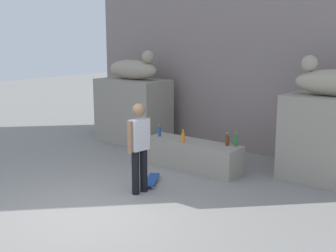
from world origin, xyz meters
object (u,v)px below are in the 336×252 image
object	(u,v)px
skater	(139,144)
skateboard	(152,180)
bottle_brown	(227,140)
statue_reclining_right	(336,82)
bottle_green	(236,140)
bottle_orange	(183,137)
bottle_blue	(160,132)
statue_reclining_left	(134,69)

from	to	relation	value
skater	skateboard	size ratio (longest dim) A/B	2.11
skateboard	bottle_brown	xyz separation A→B (m)	(0.83, 1.47, 0.64)
statue_reclining_right	bottle_green	distance (m)	2.25
bottle_orange	statue_reclining_right	bearing A→B (deg)	23.67
bottle_orange	skater	bearing A→B (deg)	-82.49
skater	bottle_green	bearing A→B (deg)	-15.77
statue_reclining_right	bottle_green	bearing A→B (deg)	14.18
bottle_orange	bottle_green	world-z (taller)	bottle_green
statue_reclining_right	bottle_brown	world-z (taller)	statue_reclining_right
skater	bottle_blue	xyz separation A→B (m)	(-0.99, 1.79, -0.22)
skateboard	bottle_green	world-z (taller)	bottle_green
bottle_blue	bottle_orange	bearing A→B (deg)	-11.16
skateboard	bottle_blue	bearing A→B (deg)	2.44
statue_reclining_right	skater	xyz separation A→B (m)	(-2.52, -2.83, -1.07)
statue_reclining_left	bottle_orange	size ratio (longest dim) A/B	5.63
skater	bottle_brown	bearing A→B (deg)	-11.88
statue_reclining_right	skateboard	xyz separation A→B (m)	(-2.69, -2.30, -1.92)
statue_reclining_left	bottle_blue	xyz separation A→B (m)	(1.74, -1.05, -1.28)
statue_reclining_right	skateboard	bearing A→B (deg)	30.17
statue_reclining_left	bottle_brown	world-z (taller)	statue_reclining_left
skateboard	statue_reclining_left	bearing A→B (deg)	17.26
bottle_green	statue_reclining_left	bearing A→B (deg)	167.72
skateboard	bottle_blue	xyz separation A→B (m)	(-0.82, 1.25, 0.64)
statue_reclining_left	bottle_green	world-z (taller)	statue_reclining_left
bottle_orange	statue_reclining_left	bearing A→B (deg)	154.39
statue_reclining_right	bottle_orange	distance (m)	3.25
bottle_brown	bottle_green	size ratio (longest dim) A/B	0.90
bottle_orange	bottle_blue	world-z (taller)	bottle_orange
statue_reclining_right	bottle_green	size ratio (longest dim) A/B	5.61
statue_reclining_right	skateboard	distance (m)	4.03
bottle_blue	skater	bearing A→B (deg)	-61.02
skateboard	bottle_orange	distance (m)	1.27
statue_reclining_right	bottle_orange	size ratio (longest dim) A/B	5.88
statue_reclining_left	skater	xyz separation A→B (m)	(2.73, -2.84, -1.07)
statue_reclining_left	skater	bearing A→B (deg)	-45.83
statue_reclining_left	bottle_brown	bearing A→B (deg)	-13.47
bottle_orange	bottle_green	xyz separation A→B (m)	(1.05, 0.43, 0.01)
skater	bottle_blue	size ratio (longest dim) A/B	6.28
bottle_brown	bottle_orange	world-z (taller)	bottle_orange
skateboard	statue_reclining_right	bearing A→B (deg)	-80.33
statue_reclining_left	bottle_green	distance (m)	3.86
bottle_brown	bottle_blue	distance (m)	1.66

